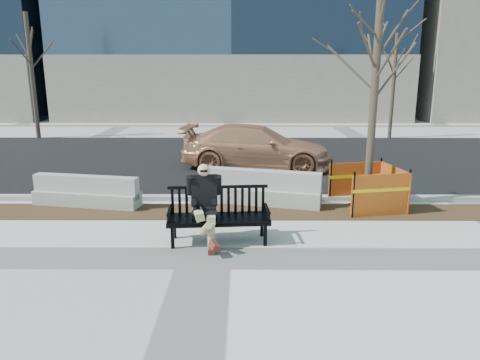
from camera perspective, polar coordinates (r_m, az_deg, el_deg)
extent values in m
plane|color=beige|center=(8.01, -4.51, -9.83)|extent=(120.00, 120.00, 0.00)
cube|color=#47301C|center=(10.43, -3.34, -4.04)|extent=(40.00, 1.20, 0.02)
cube|color=black|center=(16.43, -2.00, 2.66)|extent=(60.00, 10.40, 0.01)
cube|color=#9E9B93|center=(11.32, -3.04, -2.29)|extent=(60.00, 0.25, 0.12)
imported|color=tan|center=(14.99, 2.05, 1.54)|extent=(5.10, 2.58, 1.42)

